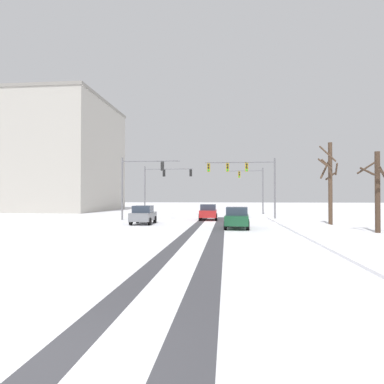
# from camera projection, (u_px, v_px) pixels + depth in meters

# --- Properties ---
(ground_plane) EXTENTS (300.00, 300.00, 0.00)m
(ground_plane) POSITION_uv_depth(u_px,v_px,m) (18.00, 368.00, 4.78)
(ground_plane) COLOR white
(wheel_track_left_lane) EXTENTS (0.87, 38.02, 0.01)m
(wheel_track_left_lane) POSITION_uv_depth(u_px,v_px,m) (217.00, 235.00, 21.74)
(wheel_track_left_lane) COLOR #424247
(wheel_track_left_lane) RESTS_ON ground
(wheel_track_right_lane) EXTENTS (0.72, 38.02, 0.01)m
(wheel_track_right_lane) POSITION_uv_depth(u_px,v_px,m) (187.00, 234.00, 21.93)
(wheel_track_right_lane) COLOR #424247
(wheel_track_right_lane) RESTS_ON ground
(sidewalk_kerb_right) EXTENTS (4.00, 38.02, 0.12)m
(sidewalk_kerb_right) POSITION_uv_depth(u_px,v_px,m) (343.00, 238.00, 19.32)
(sidewalk_kerb_right) COLOR white
(sidewalk_kerb_right) RESTS_ON ground
(traffic_signal_near_right) EXTENTS (7.45, 0.41, 6.50)m
(traffic_signal_near_right) POSITION_uv_depth(u_px,v_px,m) (246.00, 174.00, 36.75)
(traffic_signal_near_right) COLOR slate
(traffic_signal_near_right) RESTS_ON ground
(traffic_signal_far_left) EXTENTS (6.58, 0.44, 6.50)m
(traffic_signal_far_left) POSITION_uv_depth(u_px,v_px,m) (162.00, 180.00, 45.74)
(traffic_signal_far_left) COLOR slate
(traffic_signal_far_left) RESTS_ON ground
(traffic_signal_near_left) EXTENTS (6.18, 0.38, 6.50)m
(traffic_signal_near_left) POSITION_uv_depth(u_px,v_px,m) (138.00, 177.00, 35.85)
(traffic_signal_near_left) COLOR slate
(traffic_signal_near_left) RESTS_ON ground
(traffic_signal_far_right) EXTENTS (4.78, 0.39, 6.50)m
(traffic_signal_far_right) POSITION_uv_depth(u_px,v_px,m) (254.00, 183.00, 48.54)
(traffic_signal_far_right) COLOR slate
(traffic_signal_far_right) RESTS_ON ground
(car_red_lead) EXTENTS (1.89, 4.13, 1.62)m
(car_red_lead) POSITION_uv_depth(u_px,v_px,m) (208.00, 212.00, 35.87)
(car_red_lead) COLOR red
(car_red_lead) RESTS_ON ground
(car_grey_second) EXTENTS (1.94, 4.15, 1.62)m
(car_grey_second) POSITION_uv_depth(u_px,v_px,m) (143.00, 215.00, 30.41)
(car_grey_second) COLOR slate
(car_grey_second) RESTS_ON ground
(car_dark_green_third) EXTENTS (2.01, 4.19, 1.62)m
(car_dark_green_third) POSITION_uv_depth(u_px,v_px,m) (237.00, 218.00, 26.09)
(car_dark_green_third) COLOR #194C2D
(car_dark_green_third) RESTS_ON ground
(bare_tree_sidewalk_mid) EXTENTS (2.22, 2.26, 5.42)m
(bare_tree_sidewalk_mid) POSITION_uv_depth(u_px,v_px,m) (378.00, 188.00, 22.98)
(bare_tree_sidewalk_mid) COLOR #423023
(bare_tree_sidewalk_mid) RESTS_ON ground
(bare_tree_sidewalk_far) EXTENTS (1.66, 1.88, 7.08)m
(bare_tree_sidewalk_far) POSITION_uv_depth(u_px,v_px,m) (330.00, 180.00, 29.66)
(bare_tree_sidewalk_far) COLOR #4C3828
(bare_tree_sidewalk_far) RESTS_ON ground
(office_building_far_left_block) EXTENTS (18.95, 21.88, 19.06)m
(office_building_far_left_block) POSITION_uv_depth(u_px,v_px,m) (56.00, 157.00, 61.06)
(office_building_far_left_block) COLOR #B2ADA3
(office_building_far_left_block) RESTS_ON ground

